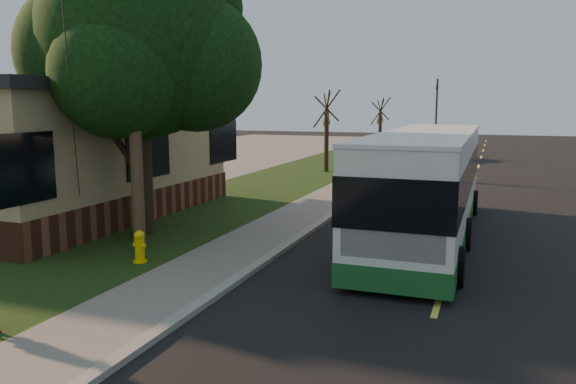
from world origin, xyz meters
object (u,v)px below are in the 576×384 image
(utility_pole, at_px, (132,61))
(bare_tree_near, at_px, (326,132))
(traffic_signal, at_px, (436,110))
(dumpster, at_px, (123,188))
(fire_hydrant, at_px, (140,247))
(skateboard_main, at_px, (137,234))
(distant_car, at_px, (440,148))
(leafy_tree, at_px, (141,45))
(transit_bus, at_px, (427,182))
(bare_tree_far, at_px, (380,126))

(utility_pole, distance_m, bare_tree_near, 17.19)
(bare_tree_near, bearing_deg, traffic_signal, 75.96)
(dumpster, bearing_deg, fire_hydrant, -50.76)
(skateboard_main, bearing_deg, distant_car, 77.26)
(skateboard_main, bearing_deg, bare_tree_near, 87.50)
(traffic_signal, relative_size, distant_car, 1.24)
(skateboard_main, bearing_deg, fire_hydrant, -53.52)
(utility_pole, xyz_separation_m, traffic_signal, (3.81, 33.01, -1.47))
(skateboard_main, bearing_deg, leafy_tree, 87.45)
(leafy_tree, distance_m, dumpster, 6.23)
(fire_hydrant, distance_m, utility_pole, 4.37)
(utility_pole, distance_m, traffic_signal, 33.26)
(fire_hydrant, bearing_deg, dumpster, 129.24)
(skateboard_main, bearing_deg, transit_bus, 20.27)
(bare_tree_near, height_order, skateboard_main, bare_tree_near)
(bare_tree_far, bearing_deg, distant_car, -30.66)
(bare_tree_far, bearing_deg, fire_hydrant, -89.24)
(dumpster, distance_m, distant_car, 23.32)
(distant_car, bearing_deg, fire_hydrant, -104.84)
(bare_tree_far, height_order, transit_bus, bare_tree_far)
(traffic_signal, height_order, distant_car, traffic_signal)
(bare_tree_near, bearing_deg, bare_tree_far, 87.61)
(distant_car, bearing_deg, bare_tree_near, -124.49)
(utility_pole, xyz_separation_m, bare_tree_near, (-0.19, 17.01, -2.48))
(fire_hydrant, xyz_separation_m, bare_tree_near, (-0.90, 18.00, 1.72))
(transit_bus, bearing_deg, leafy_tree, -163.15)
(traffic_signal, bearing_deg, bare_tree_near, -104.04)
(traffic_signal, bearing_deg, utility_pole, -96.58)
(skateboard_main, xyz_separation_m, distant_car, (5.69, 25.18, 0.63))
(distant_car, bearing_deg, leafy_tree, -109.25)
(bare_tree_near, xyz_separation_m, dumpster, (-3.78, -12.27, -1.42))
(dumpster, relative_size, distant_car, 0.39)
(bare_tree_near, bearing_deg, fire_hydrant, -87.14)
(leafy_tree, xyz_separation_m, traffic_signal, (4.67, 31.35, -2.00))
(bare_tree_near, height_order, transit_bus, bare_tree_near)
(leafy_tree, relative_size, distant_car, 1.75)
(fire_hydrant, distance_m, leafy_tree, 5.65)
(bare_tree_near, distance_m, skateboard_main, 15.99)
(fire_hydrant, height_order, leafy_tree, leafy_tree)
(traffic_signal, height_order, transit_bus, traffic_signal)
(leafy_tree, distance_m, transit_bus, 8.47)
(bare_tree_far, xyz_separation_m, distant_car, (4.50, -2.67, -1.25))
(bare_tree_far, relative_size, skateboard_main, 5.04)
(traffic_signal, relative_size, transit_bus, 0.51)
(bare_tree_far, height_order, distant_car, bare_tree_far)
(bare_tree_far, bearing_deg, utility_pole, -90.60)
(fire_hydrant, height_order, transit_bus, transit_bus)
(utility_pole, bearing_deg, traffic_signal, 83.42)
(utility_pole, height_order, leafy_tree, utility_pole)
(utility_pole, bearing_deg, leafy_tree, 117.60)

